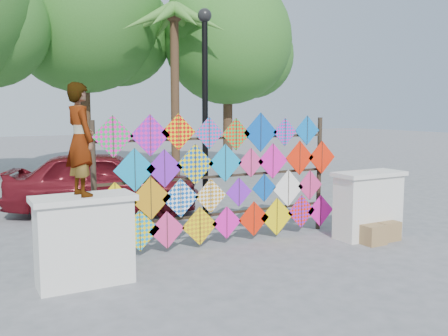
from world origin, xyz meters
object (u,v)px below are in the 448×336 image
at_px(sedan, 104,182).
at_px(lamppost, 205,98).
at_px(kite_rack, 224,179).
at_px(vendor_woman, 80,140).

xyz_separation_m(sedan, lamppost, (1.46, -2.42, 1.93)).
height_order(kite_rack, lamppost, lamppost).
relative_size(vendor_woman, lamppost, 0.35).
relative_size(kite_rack, vendor_woman, 3.20).
height_order(vendor_woman, sedan, vendor_woman).
bearing_deg(kite_rack, sedan, 108.13).
height_order(kite_rack, sedan, kite_rack).
bearing_deg(sedan, vendor_woman, -178.00).
distance_m(vendor_woman, lamppost, 3.78).
relative_size(sedan, lamppost, 1.00).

